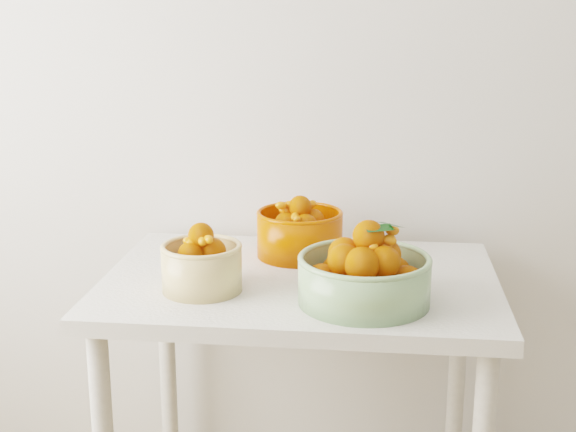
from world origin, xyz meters
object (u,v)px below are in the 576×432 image
object	(u,v)px
bowl_cream	(202,265)
bowl_green	(365,275)
table	(300,312)
bowl_orange	(299,232)

from	to	relation	value
bowl_cream	bowl_green	bearing A→B (deg)	-5.89
bowl_cream	table	bearing A→B (deg)	28.71
bowl_orange	bowl_green	bearing A→B (deg)	-61.49
table	bowl_green	size ratio (longest dim) A/B	2.50
bowl_cream	bowl_green	distance (m)	0.39
table	bowl_cream	world-z (taller)	bowl_cream
bowl_green	bowl_orange	xyz separation A→B (m)	(-0.19, 0.34, -0.00)
table	bowl_green	xyz separation A→B (m)	(0.17, -0.17, 0.16)
table	bowl_green	world-z (taller)	bowl_green
bowl_green	bowl_cream	bearing A→B (deg)	174.11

